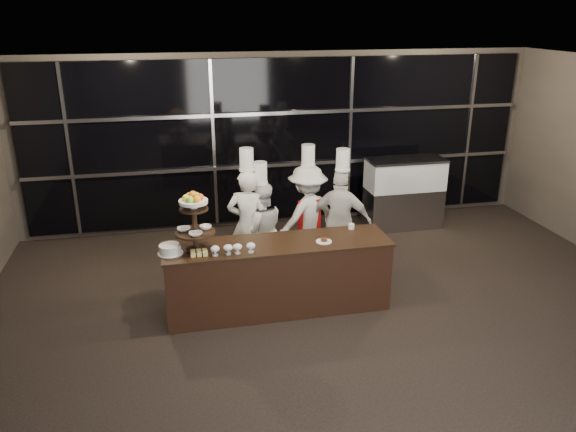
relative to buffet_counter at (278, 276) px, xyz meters
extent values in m
plane|color=black|center=(0.71, -1.90, -0.47)|extent=(10.00, 10.00, 0.00)
plane|color=black|center=(0.71, -1.90, 2.53)|extent=(10.00, 10.00, 0.00)
plane|color=#473F38|center=(0.71, 3.10, 1.03)|extent=(9.00, 0.00, 9.00)
cube|color=black|center=(0.71, 3.04, 1.03)|extent=(8.60, 0.04, 2.80)
cube|color=#A5A5AA|center=(0.71, 2.99, 0.63)|extent=(8.60, 0.06, 0.06)
cube|color=#A5A5AA|center=(0.71, 2.99, 1.53)|extent=(8.60, 0.06, 0.06)
cube|color=#A5A5AA|center=(-2.79, 3.01, 1.03)|extent=(0.05, 0.05, 2.80)
cube|color=#A5A5AA|center=(-0.49, 3.01, 1.03)|extent=(0.05, 0.05, 2.80)
cube|color=#A5A5AA|center=(1.91, 3.01, 1.03)|extent=(0.05, 0.05, 2.80)
cube|color=#A5A5AA|center=(4.21, 3.01, 1.03)|extent=(0.05, 0.05, 2.80)
cube|color=black|center=(0.00, 0.00, -0.02)|extent=(2.80, 0.70, 0.90)
cube|color=black|center=(0.00, 0.00, 0.44)|extent=(2.84, 0.74, 0.03)
cylinder|color=black|center=(-1.00, 0.00, 0.47)|extent=(0.24, 0.24, 0.03)
cylinder|color=black|center=(-1.00, 0.00, 0.80)|extent=(0.06, 0.06, 0.70)
cylinder|color=black|center=(-1.00, 0.00, 0.67)|extent=(0.48, 0.48, 0.02)
cylinder|color=black|center=(-1.00, 0.00, 0.97)|extent=(0.34, 0.34, 0.02)
cylinder|color=white|center=(-1.00, 0.00, 1.02)|extent=(0.10, 0.10, 0.06)
cylinder|color=white|center=(-1.00, 0.00, 1.07)|extent=(0.34, 0.34, 0.04)
sphere|color=#FA5115|center=(-0.92, 0.00, 1.11)|extent=(0.09, 0.09, 0.09)
sphere|color=#77BA2F|center=(-0.96, 0.07, 1.11)|extent=(0.09, 0.09, 0.09)
sphere|color=orange|center=(-1.04, 0.07, 1.11)|extent=(0.09, 0.09, 0.09)
sphere|color=yellow|center=(-1.08, 0.00, 1.11)|extent=(0.09, 0.09, 0.09)
sphere|color=#89BD30|center=(-1.04, -0.07, 1.11)|extent=(0.09, 0.09, 0.09)
sphere|color=orange|center=(-0.96, -0.07, 1.11)|extent=(0.09, 0.09, 0.09)
sphere|color=orange|center=(-1.00, 0.00, 1.15)|extent=(0.09, 0.09, 0.09)
imported|color=white|center=(-1.13, 0.06, 0.71)|extent=(0.16, 0.16, 0.04)
imported|color=white|center=(-0.87, 0.06, 0.71)|extent=(0.15, 0.15, 0.05)
imported|color=white|center=(-1.00, -0.12, 0.71)|extent=(0.16, 0.16, 0.04)
cylinder|color=silver|center=(-0.79, -0.22, 0.46)|extent=(0.07, 0.07, 0.01)
cylinder|color=silver|center=(-0.79, -0.22, 0.49)|extent=(0.02, 0.02, 0.05)
ellipsoid|color=silver|center=(-0.79, -0.22, 0.54)|extent=(0.11, 0.11, 0.08)
ellipsoid|color=#27D346|center=(-0.79, -0.22, 0.54)|extent=(0.08, 0.08, 0.05)
cylinder|color=silver|center=(-0.64, -0.22, 0.46)|extent=(0.07, 0.07, 0.01)
cylinder|color=silver|center=(-0.64, -0.22, 0.49)|extent=(0.02, 0.02, 0.05)
ellipsoid|color=silver|center=(-0.64, -0.22, 0.54)|extent=(0.11, 0.11, 0.08)
ellipsoid|color=red|center=(-0.64, -0.22, 0.54)|extent=(0.08, 0.08, 0.05)
cylinder|color=silver|center=(-0.53, -0.22, 0.46)|extent=(0.07, 0.07, 0.01)
cylinder|color=silver|center=(-0.53, -0.22, 0.49)|extent=(0.02, 0.02, 0.05)
ellipsoid|color=silver|center=(-0.53, -0.22, 0.54)|extent=(0.11, 0.11, 0.08)
ellipsoid|color=#FFEEB7|center=(-0.53, -0.22, 0.54)|extent=(0.08, 0.08, 0.05)
cylinder|color=silver|center=(-0.37, -0.22, 0.46)|extent=(0.07, 0.07, 0.01)
cylinder|color=silver|center=(-0.37, -0.22, 0.49)|extent=(0.02, 0.02, 0.05)
ellipsoid|color=silver|center=(-0.37, -0.22, 0.54)|extent=(0.11, 0.11, 0.08)
ellipsoid|color=#4E3315|center=(-0.37, -0.22, 0.54)|extent=(0.08, 0.08, 0.05)
cylinder|color=white|center=(-1.31, -0.05, 0.46)|extent=(0.30, 0.30, 0.01)
cylinder|color=silver|center=(-1.31, -0.05, 0.51)|extent=(0.26, 0.26, 0.10)
cube|color=#F2DB76|center=(-1.05, -0.20, 0.48)|extent=(0.06, 0.06, 0.05)
cube|color=#F2DB76|center=(-0.98, -0.20, 0.48)|extent=(0.06, 0.06, 0.05)
cube|color=#F2DB76|center=(-0.91, -0.20, 0.48)|extent=(0.06, 0.06, 0.05)
cube|color=#F2DB76|center=(-1.05, -0.13, 0.48)|extent=(0.06, 0.06, 0.05)
cube|color=#F2DB76|center=(-0.98, -0.13, 0.48)|extent=(0.06, 0.06, 0.05)
cube|color=#F2DB76|center=(-0.91, -0.13, 0.48)|extent=(0.06, 0.06, 0.05)
cylinder|color=white|center=(0.57, -0.10, 0.46)|extent=(0.20, 0.20, 0.01)
cylinder|color=#4C2814|center=(0.57, -0.10, 0.49)|extent=(0.08, 0.08, 0.04)
cylinder|color=white|center=(1.04, 0.25, 0.49)|extent=(0.08, 0.08, 0.07)
cube|color=#A5A5AA|center=(2.74, 2.40, -0.12)|extent=(1.32, 0.56, 0.70)
cube|color=silver|center=(2.74, 2.40, 0.48)|extent=(1.32, 0.56, 0.50)
cube|color=#FFC67F|center=(2.74, 2.40, 0.48)|extent=(1.22, 0.47, 0.40)
cube|color=#A5A5AA|center=(2.74, 2.40, 0.75)|extent=(1.34, 0.58, 0.04)
imported|color=white|center=(-0.22, 0.99, 0.33)|extent=(0.67, 0.53, 1.60)
cylinder|color=white|center=(-0.22, 0.99, 1.29)|extent=(0.19, 0.19, 0.30)
cylinder|color=white|center=(-0.22, 0.99, 1.14)|extent=(0.21, 0.21, 0.03)
imported|color=white|center=(-0.03, 1.03, 0.23)|extent=(0.70, 0.55, 1.39)
cylinder|color=white|center=(-0.03, 1.03, 1.07)|extent=(0.19, 0.19, 0.30)
cylinder|color=white|center=(-0.03, 1.03, 0.93)|extent=(0.21, 0.21, 0.03)
imported|color=silver|center=(0.70, 1.22, 0.31)|extent=(1.15, 0.95, 1.55)
cylinder|color=white|center=(0.70, 1.22, 1.24)|extent=(0.19, 0.19, 0.30)
cylinder|color=white|center=(0.70, 1.22, 1.09)|extent=(0.21, 0.21, 0.03)
cube|color=#AA0D0D|center=(0.70, 1.10, 0.31)|extent=(0.34, 0.03, 0.58)
imported|color=silver|center=(1.12, 0.94, 0.30)|extent=(0.97, 0.75, 1.54)
cylinder|color=white|center=(1.12, 0.94, 1.22)|extent=(0.19, 0.19, 0.30)
cylinder|color=white|center=(1.12, 0.94, 1.08)|extent=(0.21, 0.21, 0.03)
camera|label=1|loc=(-1.24, -6.30, 3.18)|focal=35.00mm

